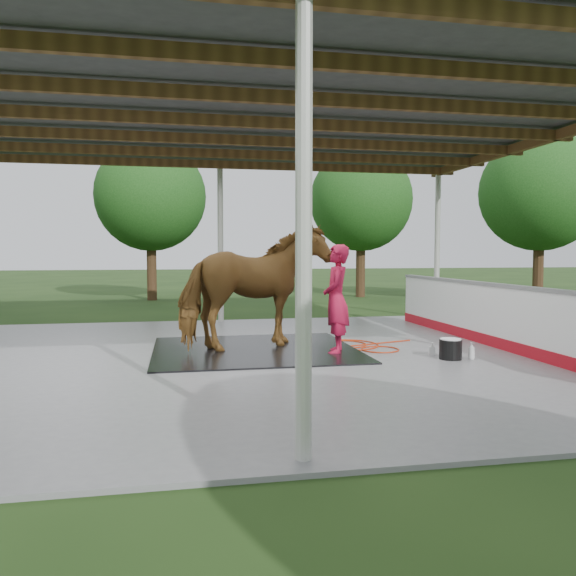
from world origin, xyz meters
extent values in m
plane|color=#1E3814|center=(0.00, 0.00, 0.00)|extent=(100.00, 100.00, 0.00)
cube|color=slate|center=(0.00, 0.00, 0.03)|extent=(12.00, 10.00, 0.05)
cylinder|color=beige|center=(0.00, -4.70, 1.98)|extent=(0.14, 0.14, 3.85)
cylinder|color=beige|center=(0.00, 4.70, 1.98)|extent=(0.14, 0.14, 3.85)
cylinder|color=beige|center=(5.70, 4.70, 1.98)|extent=(0.14, 0.14, 3.85)
cube|color=brown|center=(0.00, -3.00, 3.85)|extent=(12.00, 0.10, 0.18)
cube|color=brown|center=(0.00, -1.50, 3.85)|extent=(12.00, 0.10, 0.18)
cube|color=brown|center=(0.00, 0.00, 3.85)|extent=(12.00, 0.10, 0.18)
cube|color=brown|center=(0.00, 1.50, 3.85)|extent=(12.00, 0.10, 0.18)
cube|color=brown|center=(0.00, 3.00, 3.85)|extent=(12.00, 0.10, 0.18)
cube|color=brown|center=(0.00, 4.50, 3.85)|extent=(12.00, 0.10, 0.18)
cube|color=brown|center=(5.70, 0.00, 3.85)|extent=(0.12, 10.00, 0.18)
cube|color=#38383A|center=(0.00, 0.00, 4.05)|extent=(12.60, 10.60, 0.10)
cube|color=#A70D1A|center=(4.59, 0.00, 0.15)|extent=(0.14, 8.00, 0.20)
cube|color=white|center=(4.60, 0.00, 0.65)|extent=(0.12, 8.00, 1.00)
cube|color=slate|center=(4.60, 0.00, 1.17)|extent=(0.16, 8.00, 0.06)
cylinder|color=#382314|center=(-2.00, 12.00, 1.10)|extent=(0.36, 0.36, 2.20)
sphere|color=#194714|center=(-2.00, 12.00, 3.80)|extent=(4.00, 4.00, 4.00)
cylinder|color=#382314|center=(6.00, 12.00, 1.10)|extent=(0.36, 0.36, 2.20)
sphere|color=#194714|center=(6.00, 12.00, 3.80)|extent=(4.00, 4.00, 4.00)
cylinder|color=#382314|center=(11.00, 8.00, 1.10)|extent=(0.36, 0.36, 2.20)
sphere|color=#194714|center=(11.00, 8.00, 3.80)|extent=(4.00, 4.00, 4.00)
cube|color=black|center=(0.28, 0.50, 0.06)|extent=(3.47, 3.25, 0.03)
imported|color=brown|center=(0.28, 0.50, 1.17)|extent=(2.83, 2.01, 2.18)
imported|color=#AE1236|center=(1.60, -0.05, 0.97)|extent=(0.61, 0.77, 1.84)
cylinder|color=black|center=(3.25, -0.91, 0.21)|extent=(0.36, 0.36, 0.31)
cylinder|color=white|center=(3.25, -0.91, 0.36)|extent=(0.33, 0.33, 0.03)
imported|color=silver|center=(3.57, -0.99, 0.19)|extent=(0.13, 0.13, 0.27)
imported|color=#338CD8|center=(3.10, -0.55, 0.16)|extent=(0.12, 0.13, 0.21)
torus|color=#A92C0C|center=(1.99, 0.68, 0.06)|extent=(1.20, 1.20, 0.02)
torus|color=#A92C0C|center=(1.95, 0.75, 0.06)|extent=(0.88, 0.88, 0.02)
torus|color=#A92C0C|center=(2.43, 0.10, 0.06)|extent=(0.67, 0.67, 0.02)
cylinder|color=#A92C0C|center=(2.69, 0.74, 0.06)|extent=(1.34, 0.46, 0.02)
camera|label=1|loc=(-0.98, -9.12, 1.75)|focal=35.00mm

